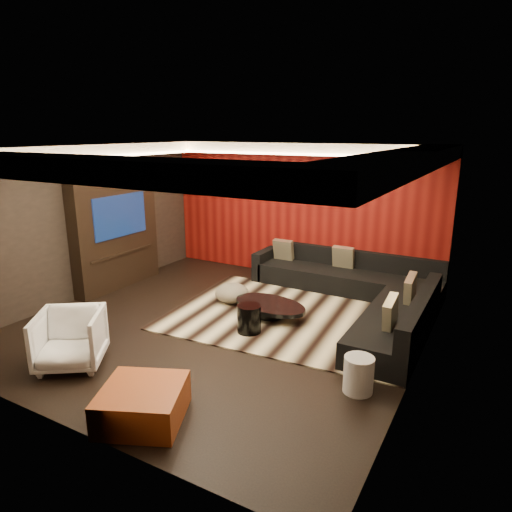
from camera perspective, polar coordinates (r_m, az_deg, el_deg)
The scene contains 26 objects.
floor at distance 7.47m, azimuth -4.31°, elevation -8.64°, with size 6.00×6.00×0.02m, color black.
ceiling at distance 6.83m, azimuth -4.79°, elevation 13.52°, with size 6.00×6.00×0.02m, color silver.
wall_back at distance 9.61m, azimuth 5.48°, elevation 5.59°, with size 6.00×0.02×2.80m, color black.
wall_left at distance 9.01m, azimuth -20.74°, elevation 4.00°, with size 0.02×6.00×2.80m, color black.
wall_right at distance 5.95m, azimuth 20.40°, elevation -1.49°, with size 0.02×6.00×2.80m, color black.
red_feature_wall at distance 9.58m, azimuth 5.39°, elevation 5.56°, with size 5.98×0.05×2.78m, color #6B0C0A.
soffit_back at distance 9.19m, azimuth 4.89°, elevation 13.25°, with size 6.00×0.60×0.22m, color silver.
soffit_front at distance 4.83m, azimuth -23.17°, elevation 10.16°, with size 6.00×0.60×0.22m, color silver.
soffit_left at distance 8.63m, azimuth -20.19°, elevation 12.25°, with size 0.60×4.80×0.22m, color silver.
soffit_right at distance 5.78m, azimuth 18.53°, elevation 11.27°, with size 0.60×4.80×0.22m, color silver.
cove_back at distance 8.89m, azimuth 3.95°, elevation 12.62°, with size 4.80×0.08×0.04m, color #FFD899.
cove_front at distance 5.06m, azimuth -20.02°, elevation 9.62°, with size 4.80×0.08×0.04m, color #FFD899.
cove_left at distance 8.38m, azimuth -18.58°, elevation 11.70°, with size 0.08×4.80×0.04m, color #FFD899.
cove_right at distance 5.86m, azimuth 15.15°, elevation 10.69°, with size 0.08×4.80×0.04m, color #FFD899.
tv_surround at distance 9.34m, azimuth -17.14°, elevation 2.81°, with size 0.30×2.00×2.20m, color black.
tv_screen at distance 9.16m, azimuth -16.62°, elevation 4.85°, with size 0.04×1.30×0.80m, color black.
tv_shelf at distance 9.32m, azimuth -16.26°, elevation 0.32°, with size 0.04×1.60×0.04m, color black.
rug at distance 7.76m, azimuth 4.67°, elevation -7.55°, with size 4.00×3.00×0.02m, color beige.
coffee_table at distance 7.70m, azimuth 1.73°, elevation -6.68°, with size 1.33×1.33×0.22m, color black.
drum_stool at distance 7.07m, azimuth -0.87°, elevation -7.84°, with size 0.37×0.37×0.43m, color black.
striped_pouf at distance 8.29m, azimuth -3.02°, elevation -4.64°, with size 0.61×0.61×0.34m, color beige.
white_side_table at distance 5.74m, azimuth 12.69°, elevation -14.26°, with size 0.36×0.36×0.45m, color silver.
orange_ottoman at distance 5.30m, azimuth -13.98°, elevation -17.47°, with size 0.86×0.86×0.38m, color #923612.
armchair at distance 6.57m, azimuth -22.22°, elevation -9.60°, with size 0.81×0.83×0.76m, color white.
sectional_sofa at distance 8.29m, azimuth 13.08°, elevation -4.51°, with size 3.65×3.50×0.75m.
throw_pillows at distance 8.16m, azimuth 11.63°, elevation -2.07°, with size 3.09×2.78×0.50m.
Camera 1 is at (3.80, -5.66, 3.03)m, focal length 32.00 mm.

